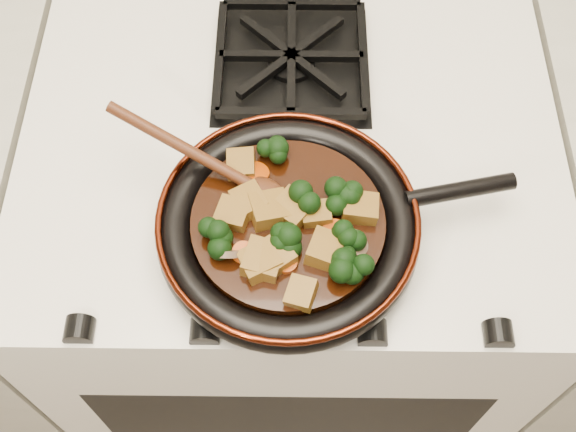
{
  "coord_description": "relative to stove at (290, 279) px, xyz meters",
  "views": [
    {
      "loc": [
        0.0,
        1.1,
        1.72
      ],
      "look_at": [
        -0.0,
        1.53,
        0.97
      ],
      "focal_mm": 45.0,
      "sensor_mm": 36.0,
      "label": 1
    }
  ],
  "objects": [
    {
      "name": "broccoli_floret_1",
      "position": [
        0.07,
        -0.13,
        0.52
      ],
      "size": [
        0.09,
        0.08,
        0.06
      ],
      "primitive_type": null,
      "rotation": [
        -0.24,
        -0.0,
        2.14
      ],
      "color": "black",
      "rests_on": "braising_sauce"
    },
    {
      "name": "tofu_cube_4",
      "position": [
        0.01,
        -0.26,
        0.52
      ],
      "size": [
        0.04,
        0.04,
        0.03
      ],
      "primitive_type": "cube",
      "rotation": [
        -0.12,
        -0.09,
        1.27
      ],
      "color": "brown",
      "rests_on": "braising_sauce"
    },
    {
      "name": "stove",
      "position": [
        0.0,
        0.0,
        0.0
      ],
      "size": [
        0.76,
        0.6,
        0.9
      ],
      "primitive_type": "cube",
      "color": "white",
      "rests_on": "ground"
    },
    {
      "name": "tofu_cube_5",
      "position": [
        -0.06,
        -0.08,
        0.52
      ],
      "size": [
        0.04,
        0.04,
        0.03
      ],
      "primitive_type": "cube",
      "rotation": [
        -0.08,
        -0.07,
        1.63
      ],
      "color": "brown",
      "rests_on": "braising_sauce"
    },
    {
      "name": "tofu_cube_9",
      "position": [
        -0.03,
        -0.22,
        0.52
      ],
      "size": [
        0.06,
        0.06,
        0.03
      ],
      "primitive_type": "cube",
      "rotation": [
        -0.08,
        -0.08,
        0.47
      ],
      "color": "brown",
      "rests_on": "braising_sauce"
    },
    {
      "name": "mushroom_slice_2",
      "position": [
        -0.06,
        -0.09,
        0.52
      ],
      "size": [
        0.04,
        0.04,
        0.02
      ],
      "primitive_type": "cylinder",
      "rotation": [
        0.59,
        0.0,
        2.57
      ],
      "color": "brown",
      "rests_on": "braising_sauce"
    },
    {
      "name": "broccoli_floret_6",
      "position": [
        -0.02,
        -0.06,
        0.52
      ],
      "size": [
        0.08,
        0.09,
        0.06
      ],
      "primitive_type": null,
      "rotation": [
        0.06,
        -0.08,
        0.65
      ],
      "color": "black",
      "rests_on": "braising_sauce"
    },
    {
      "name": "tofu_cube_1",
      "position": [
        -0.03,
        -0.21,
        0.52
      ],
      "size": [
        0.05,
        0.06,
        0.03
      ],
      "primitive_type": "cube",
      "rotation": [
        0.04,
        -0.07,
        2.89
      ],
      "color": "brown",
      "rests_on": "braising_sauce"
    },
    {
      "name": "tofu_cube_8",
      "position": [
        -0.05,
        -0.14,
        0.52
      ],
      "size": [
        0.05,
        0.05,
        0.03
      ],
      "primitive_type": "cube",
      "rotation": [
        -0.07,
        0.05,
        2.05
      ],
      "color": "brown",
      "rests_on": "braising_sauce"
    },
    {
      "name": "tofu_cube_0",
      "position": [
        -0.02,
        -0.21,
        0.52
      ],
      "size": [
        0.06,
        0.06,
        0.03
      ],
      "primitive_type": "cube",
      "rotation": [
        -0.04,
        0.01,
        2.19
      ],
      "color": "brown",
      "rests_on": "braising_sauce"
    },
    {
      "name": "tofu_cube_6",
      "position": [
        0.04,
        -0.2,
        0.52
      ],
      "size": [
        0.06,
        0.06,
        0.03
      ],
      "primitive_type": "cube",
      "rotation": [
        0.09,
        -0.08,
        2.81
      ],
      "color": "brown",
      "rests_on": "braising_sauce"
    },
    {
      "name": "tofu_cube_2",
      "position": [
        -0.07,
        -0.15,
        0.52
      ],
      "size": [
        0.05,
        0.05,
        0.02
      ],
      "primitive_type": "cube",
      "rotation": [
        -0.04,
        0.07,
        2.86
      ],
      "color": "brown",
      "rests_on": "braising_sauce"
    },
    {
      "name": "mushroom_slice_0",
      "position": [
        0.08,
        -0.19,
        0.52
      ],
      "size": [
        0.04,
        0.04,
        0.03
      ],
      "primitive_type": "cylinder",
      "rotation": [
        0.56,
        0.0,
        1.61
      ],
      "color": "brown",
      "rests_on": "braising_sauce"
    },
    {
      "name": "broccoli_floret_0",
      "position": [
        -0.01,
        -0.2,
        0.52
      ],
      "size": [
        0.08,
        0.07,
        0.07
      ],
      "primitive_type": null,
      "rotation": [
        -0.07,
        -0.21,
        2.96
      ],
      "color": "black",
      "rests_on": "braising_sauce"
    },
    {
      "name": "carrot_coin_4",
      "position": [
        -0.04,
        -0.09,
        0.51
      ],
      "size": [
        0.03,
        0.03,
        0.02
      ],
      "primitive_type": "cylinder",
      "rotation": [
        -0.16,
        0.26,
        0.0
      ],
      "color": "#B13A04",
      "rests_on": "braising_sauce"
    },
    {
      "name": "carrot_coin_0",
      "position": [
        -0.0,
        -0.22,
        0.51
      ],
      "size": [
        0.03,
        0.03,
        0.01
      ],
      "primitive_type": "cylinder",
      "rotation": [
        0.05,
        0.05,
        0.0
      ],
      "color": "#B13A04",
      "rests_on": "braising_sauce"
    },
    {
      "name": "wooden_spoon",
      "position": [
        -0.09,
        -0.1,
        0.53
      ],
      "size": [
        0.14,
        0.08,
        0.21
      ],
      "rotation": [
        0.0,
        0.0,
        2.73
      ],
      "color": "#46200F",
      "rests_on": "braising_sauce"
    },
    {
      "name": "mushroom_slice_1",
      "position": [
        -0.07,
        -0.21,
        0.52
      ],
      "size": [
        0.04,
        0.03,
        0.03
      ],
      "primitive_type": "cylinder",
      "rotation": [
        0.97,
        0.0,
        3.13
      ],
      "color": "brown",
      "rests_on": "braising_sauce"
    },
    {
      "name": "braising_sauce",
      "position": [
        -0.0,
        -0.16,
        0.5
      ],
      "size": [
        0.24,
        0.24,
        0.02
      ],
      "primitive_type": "cylinder",
      "color": "black",
      "rests_on": "skillet"
    },
    {
      "name": "broccoli_floret_4",
      "position": [
        -0.08,
        -0.19,
        0.52
      ],
      "size": [
        0.09,
        0.08,
        0.07
      ],
      "primitive_type": null,
      "rotation": [
        -0.14,
        -0.13,
        0.8
      ],
      "color": "black",
      "rests_on": "braising_sauce"
    },
    {
      "name": "broccoli_floret_2",
      "position": [
        0.07,
        -0.22,
        0.52
      ],
      "size": [
        0.08,
        0.08,
        0.07
      ],
      "primitive_type": null,
      "rotation": [
        0.09,
        -0.18,
        1.86
      ],
      "color": "black",
      "rests_on": "braising_sauce"
    },
    {
      "name": "tofu_cube_10",
      "position": [
        0.09,
        -0.14,
        0.52
      ],
      "size": [
        0.05,
        0.04,
        0.03
      ],
      "primitive_type": "cube",
      "rotation": [
        0.05,
        -0.08,
        3.05
      ],
      "color": "brown",
      "rests_on": "braising_sauce"
    },
    {
      "name": "carrot_coin_2",
      "position": [
        -0.05,
        -0.2,
        0.51
      ],
      "size": [
        0.03,
        0.03,
        0.02
      ],
      "primitive_type": "cylinder",
      "rotation": [
        0.27,
        0.18,
        0.0
      ],
      "color": "#B13A04",
      "rests_on": "braising_sauce"
    },
    {
      "name": "tofu_cube_11",
      "position": [
        -0.02,
        -0.15,
        0.52
      ],
      "size": [
        0.06,
        0.06,
        0.03
      ],
      "primitive_type": "cube",
      "rotation": [
        0.11,
        0.08,
        1.85
      ],
      "color": "brown",
      "rests_on": "braising_sauce"
    },
    {
      "name": "tofu_cube_3",
      "position": [
        0.0,
        -0.15,
        0.52
      ],
      "size": [
        0.06,
        0.06,
        0.02
      ],
      "primitive_type": "cube",
      "rotation": [
        -0.02,
        -0.01,
        0.91
      ],
      "color": "brown",
      "rests_on": "braising_sauce"
    },
    {
      "name": "tofu_cube_7",
      "position": [
        0.03,
        -0.15,
        0.52
      ],
      "size": [
        0.04,
        0.03,
        0.02
      ],
      "primitive_type": "cube",
      "rotation": [
        -0.02,
        -0.11,
        0.09
      ],
      "color": "brown",
      "rests_on": "braising_sauce"
    },
    {
      "name": "skillet",
      "position": [
        0.0,
        -0.16,
        0.49
      ],
      "size": [
        0.45,
        0.33,
        0.05
      ],
      "rotation": [
        0.0,
        0.0,
        0.21
      ],
      "color": "black",
      "rests_on": "burner_grate_front"
    },
    {
      "name": "broccoli_floret_3",
      "position": [
        0.07,
        -0.19,
        0.52
      ],
      "size": [
        0.07,
        0.08,
        0.06
      ],
      "primitive_type": null,
      "rotation": [
        0.13,
        0.18,
        2.0
      ],
      "color": "black",
      "rests_on": "braising_sauce"
    },
    {
      "name": "carrot_coin_1",
      "position": [
        0.05,
        -0.17,
        0.51
      ],
      "size": [
        0.03,
        0.03,
        0.02
      ],
      "primitive_type": "cylinder",
      "rotation": [
        0.26,
        -0.32,
        0.0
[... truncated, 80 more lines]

